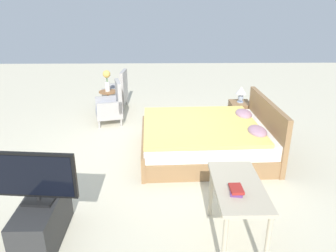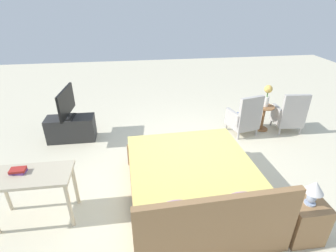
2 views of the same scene
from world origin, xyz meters
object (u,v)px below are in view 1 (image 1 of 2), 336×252
at_px(flower_vase, 107,78).
at_px(nightstand, 239,115).
at_px(armchair_by_window_left, 117,93).
at_px(vanity_desk, 238,194).
at_px(book_stack, 236,190).
at_px(bed, 208,139).
at_px(armchair_by_window_right, 111,106).
at_px(tv_flatscreen, 35,177).
at_px(side_table, 108,100).
at_px(tv_stand, 43,221).
at_px(table_lamp, 241,92).

relative_size(flower_vase, nightstand, 0.86).
xyz_separation_m(armchair_by_window_left, flower_vase, (0.52, -0.14, 0.49)).
height_order(vanity_desk, book_stack, book_stack).
xyz_separation_m(bed, armchair_by_window_right, (-1.53, -1.87, 0.08)).
xyz_separation_m(armchair_by_window_right, tv_flatscreen, (3.65, -0.25, 0.45)).
bearing_deg(tv_flatscreen, armchair_by_window_left, 176.88).
bearing_deg(flower_vase, side_table, 90.00).
bearing_deg(tv_stand, armchair_by_window_right, 176.03).
height_order(side_table, tv_flatscreen, tv_flatscreen).
height_order(table_lamp, vanity_desk, table_lamp).
bearing_deg(armchair_by_window_left, tv_flatscreen, -3.12).
bearing_deg(bed, armchair_by_window_right, -129.29).
xyz_separation_m(nightstand, vanity_desk, (3.38, -0.79, 0.35)).
relative_size(flower_vase, book_stack, 2.34).
bearing_deg(armchair_by_window_right, tv_stand, -3.97).
bearing_deg(bed, side_table, -135.43).
bearing_deg(book_stack, flower_vase, -155.48).
height_order(flower_vase, tv_flatscreen, tv_flatscreen).
relative_size(bed, nightstand, 4.03).
height_order(armchair_by_window_left, book_stack, armchair_by_window_left).
relative_size(side_table, tv_flatscreen, 0.63).
xyz_separation_m(vanity_desk, book_stack, (0.14, -0.06, 0.14)).
bearing_deg(tv_stand, vanity_desk, 88.78).
bearing_deg(flower_vase, tv_stand, -1.59).
bearing_deg(table_lamp, armchair_by_window_left, -116.52).
bearing_deg(book_stack, table_lamp, 166.51).
distance_m(table_lamp, tv_flatscreen, 4.45).
relative_size(bed, vanity_desk, 2.15).
bearing_deg(tv_stand, flower_vase, 178.41).
bearing_deg(armchair_by_window_left, side_table, -15.00).
bearing_deg(armchair_by_window_right, flower_vase, -164.90).
xyz_separation_m(armchair_by_window_left, table_lamp, (1.34, 2.69, 0.40)).
bearing_deg(tv_flatscreen, table_lamp, 138.57).
distance_m(armchair_by_window_left, armchair_by_window_right, 1.03).
distance_m(armchair_by_window_right, side_table, 0.53).
height_order(tv_stand, tv_flatscreen, tv_flatscreen).
bearing_deg(flower_vase, tv_flatscreen, -1.60).
distance_m(armchair_by_window_right, book_stack, 4.27).
bearing_deg(bed, book_stack, -0.75).
bearing_deg(bed, tv_flatscreen, -45.17).
height_order(armchair_by_window_left, armchair_by_window_right, same).
height_order(side_table, nightstand, side_table).
height_order(nightstand, tv_flatscreen, tv_flatscreen).
distance_m(armchair_by_window_left, tv_flatscreen, 4.70).
distance_m(armchair_by_window_left, tv_stand, 4.68).
bearing_deg(vanity_desk, table_lamp, 166.89).
height_order(side_table, flower_vase, flower_vase).
xyz_separation_m(armchair_by_window_right, vanity_desk, (3.69, 1.90, 0.25)).
xyz_separation_m(flower_vase, table_lamp, (0.82, 2.83, -0.09)).
distance_m(side_table, tv_stand, 4.16).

